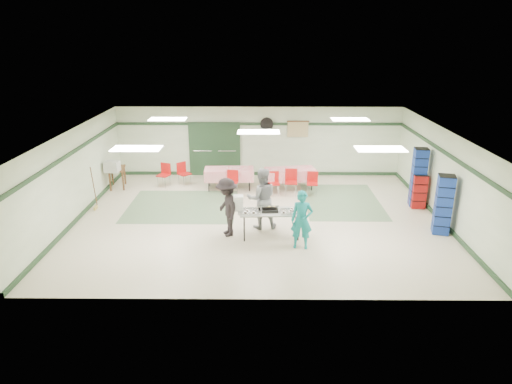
{
  "coord_description": "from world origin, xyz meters",
  "views": [
    {
      "loc": [
        0.04,
        -12.92,
        5.4
      ],
      "look_at": [
        -0.07,
        -0.3,
        0.95
      ],
      "focal_mm": 32.0,
      "sensor_mm": 36.0,
      "label": 1
    }
  ],
  "objects_px": {
    "chair_c": "(312,181)",
    "chair_loose_a": "(183,171)",
    "volunteer_dark": "(227,207)",
    "printer_table": "(117,171)",
    "chair_loose_b": "(165,172)",
    "broom": "(94,187)",
    "chair_b": "(274,181)",
    "chair_d": "(232,180)",
    "crate_stack_blue_a": "(418,178)",
    "serving_table": "(271,213)",
    "volunteer_grey": "(262,198)",
    "dining_table_b": "(229,174)",
    "crate_stack_red": "(418,191)",
    "crate_stack_blue_b": "(443,205)",
    "office_printer": "(112,166)",
    "volunteer_teal": "(302,220)",
    "dining_table_a": "(290,174)",
    "chair_a": "(291,179)"
  },
  "relations": [
    {
      "from": "chair_b",
      "to": "printer_table",
      "type": "xyz_separation_m",
      "value": [
        -5.67,
        0.68,
        0.14
      ]
    },
    {
      "from": "serving_table",
      "to": "crate_stack_red",
      "type": "relative_size",
      "value": 1.54
    },
    {
      "from": "chair_c",
      "to": "printer_table",
      "type": "distance_m",
      "value": 7.06
    },
    {
      "from": "broom",
      "to": "chair_b",
      "type": "bearing_deg",
      "value": 24.93
    },
    {
      "from": "serving_table",
      "to": "crate_stack_blue_b",
      "type": "distance_m",
      "value": 4.82
    },
    {
      "from": "chair_loose_a",
      "to": "crate_stack_blue_a",
      "type": "distance_m",
      "value": 8.24
    },
    {
      "from": "dining_table_b",
      "to": "chair_loose_b",
      "type": "height_order",
      "value": "chair_loose_b"
    },
    {
      "from": "serving_table",
      "to": "volunteer_teal",
      "type": "xyz_separation_m",
      "value": [
        0.79,
        -0.67,
        0.07
      ]
    },
    {
      "from": "serving_table",
      "to": "chair_loose_a",
      "type": "height_order",
      "value": "chair_loose_a"
    },
    {
      "from": "volunteer_dark",
      "to": "printer_table",
      "type": "bearing_deg",
      "value": -153.79
    },
    {
      "from": "crate_stack_blue_a",
      "to": "chair_loose_a",
      "type": "bearing_deg",
      "value": 165.21
    },
    {
      "from": "serving_table",
      "to": "crate_stack_blue_a",
      "type": "bearing_deg",
      "value": 24.26
    },
    {
      "from": "chair_loose_a",
      "to": "chair_d",
      "type": "bearing_deg",
      "value": -73.52
    },
    {
      "from": "dining_table_b",
      "to": "crate_stack_red",
      "type": "relative_size",
      "value": 1.58
    },
    {
      "from": "chair_loose_a",
      "to": "chair_loose_b",
      "type": "relative_size",
      "value": 0.99
    },
    {
      "from": "volunteer_grey",
      "to": "volunteer_dark",
      "type": "xyz_separation_m",
      "value": [
        -0.96,
        -0.53,
        -0.07
      ]
    },
    {
      "from": "chair_c",
      "to": "crate_stack_red",
      "type": "xyz_separation_m",
      "value": [
        3.28,
        -1.21,
        0.07
      ]
    },
    {
      "from": "chair_c",
      "to": "broom",
      "type": "distance_m",
      "value": 7.25
    },
    {
      "from": "volunteer_teal",
      "to": "volunteer_dark",
      "type": "bearing_deg",
      "value": 166.21
    },
    {
      "from": "chair_d",
      "to": "crate_stack_blue_a",
      "type": "bearing_deg",
      "value": 1.26
    },
    {
      "from": "dining_table_b",
      "to": "crate_stack_red",
      "type": "height_order",
      "value": "crate_stack_red"
    },
    {
      "from": "volunteer_dark",
      "to": "chair_d",
      "type": "height_order",
      "value": "volunteer_dark"
    },
    {
      "from": "chair_b",
      "to": "chair_c",
      "type": "xyz_separation_m",
      "value": [
        1.35,
        -0.0,
        -0.0
      ]
    },
    {
      "from": "volunteer_grey",
      "to": "chair_d",
      "type": "relative_size",
      "value": 2.09
    },
    {
      "from": "chair_c",
      "to": "dining_table_a",
      "type": "bearing_deg",
      "value": 148.43
    },
    {
      "from": "volunteer_teal",
      "to": "crate_stack_blue_a",
      "type": "bearing_deg",
      "value": 45.3
    },
    {
      "from": "crate_stack_blue_b",
      "to": "broom",
      "type": "relative_size",
      "value": 1.21
    },
    {
      "from": "crate_stack_blue_b",
      "to": "printer_table",
      "type": "distance_m",
      "value": 11.02
    },
    {
      "from": "chair_a",
      "to": "chair_loose_b",
      "type": "xyz_separation_m",
      "value": [
        -4.58,
        0.84,
        -0.03
      ]
    },
    {
      "from": "chair_d",
      "to": "chair_c",
      "type": "bearing_deg",
      "value": 11.21
    },
    {
      "from": "chair_b",
      "to": "crate_stack_blue_a",
      "type": "xyz_separation_m",
      "value": [
        4.63,
        -1.07,
        0.47
      ]
    },
    {
      "from": "chair_c",
      "to": "volunteer_dark",
      "type": "bearing_deg",
      "value": -122.55
    },
    {
      "from": "dining_table_b",
      "to": "crate_stack_red",
      "type": "xyz_separation_m",
      "value": [
        6.22,
        -1.79,
        -0.01
      ]
    },
    {
      "from": "chair_loose_b",
      "to": "office_printer",
      "type": "relative_size",
      "value": 1.81
    },
    {
      "from": "chair_c",
      "to": "crate_stack_blue_a",
      "type": "distance_m",
      "value": 3.48
    },
    {
      "from": "chair_loose_b",
      "to": "crate_stack_red",
      "type": "xyz_separation_m",
      "value": [
        8.6,
        -2.06,
        0.03
      ]
    },
    {
      "from": "volunteer_dark",
      "to": "crate_stack_blue_a",
      "type": "xyz_separation_m",
      "value": [
        6.01,
        2.33,
        0.13
      ]
    },
    {
      "from": "volunteer_dark",
      "to": "crate_stack_red",
      "type": "relative_size",
      "value": 1.48
    },
    {
      "from": "chair_c",
      "to": "chair_b",
      "type": "bearing_deg",
      "value": -173.8
    },
    {
      "from": "volunteer_teal",
      "to": "chair_c",
      "type": "xyz_separation_m",
      "value": [
        0.74,
        4.18,
        -0.29
      ]
    },
    {
      "from": "chair_b",
      "to": "chair_loose_a",
      "type": "height_order",
      "value": "chair_loose_a"
    },
    {
      "from": "crate_stack_blue_b",
      "to": "office_printer",
      "type": "bearing_deg",
      "value": 161.44
    },
    {
      "from": "crate_stack_red",
      "to": "broom",
      "type": "relative_size",
      "value": 0.8
    },
    {
      "from": "chair_d",
      "to": "office_printer",
      "type": "relative_size",
      "value": 1.79
    },
    {
      "from": "chair_c",
      "to": "chair_loose_b",
      "type": "distance_m",
      "value": 5.39
    },
    {
      "from": "chair_loose_a",
      "to": "chair_b",
      "type": "bearing_deg",
      "value": -62.07
    },
    {
      "from": "volunteer_teal",
      "to": "crate_stack_blue_b",
      "type": "xyz_separation_m",
      "value": [
        4.02,
        0.96,
        0.07
      ]
    },
    {
      "from": "chair_c",
      "to": "crate_stack_blue_b",
      "type": "relative_size",
      "value": 0.47
    },
    {
      "from": "chair_c",
      "to": "chair_loose_a",
      "type": "xyz_separation_m",
      "value": [
        -4.68,
        1.03,
        0.03
      ]
    },
    {
      "from": "chair_b",
      "to": "chair_loose_a",
      "type": "relative_size",
      "value": 0.96
    }
  ]
}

